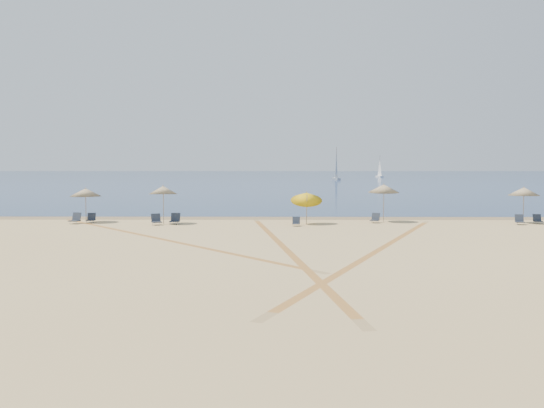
# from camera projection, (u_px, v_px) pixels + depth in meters

# --- Properties ---
(ground) EXTENTS (160.00, 160.00, 0.00)m
(ground) POSITION_uv_depth(u_px,v_px,m) (265.00, 279.00, 20.32)
(ground) COLOR tan
(ground) RESTS_ON ground
(ocean) EXTENTS (500.00, 500.00, 0.00)m
(ocean) POSITION_uv_depth(u_px,v_px,m) (278.00, 175.00, 244.84)
(ocean) COLOR #0C2151
(ocean) RESTS_ON ground
(wet_sand) EXTENTS (500.00, 500.00, 0.00)m
(wet_sand) POSITION_uv_depth(u_px,v_px,m) (273.00, 218.00, 44.27)
(wet_sand) COLOR olive
(wet_sand) RESTS_ON ground
(umbrella_1) EXTENTS (2.13, 2.13, 2.40)m
(umbrella_1) POSITION_uv_depth(u_px,v_px,m) (86.00, 192.00, 40.71)
(umbrella_1) COLOR gray
(umbrella_1) RESTS_ON ground
(umbrella_2) EXTENTS (1.92, 1.94, 2.60)m
(umbrella_2) POSITION_uv_depth(u_px,v_px,m) (163.00, 190.00, 39.72)
(umbrella_2) COLOR gray
(umbrella_2) RESTS_ON ground
(umbrella_3) EXTENTS (2.10, 2.15, 2.49)m
(umbrella_3) POSITION_uv_depth(u_px,v_px,m) (306.00, 197.00, 39.44)
(umbrella_3) COLOR gray
(umbrella_3) RESTS_ON ground
(umbrella_4) EXTENTS (2.12, 2.15, 2.66)m
(umbrella_4) POSITION_uv_depth(u_px,v_px,m) (384.00, 188.00, 41.06)
(umbrella_4) COLOR gray
(umbrella_4) RESTS_ON ground
(umbrella_5) EXTENTS (2.07, 2.07, 2.50)m
(umbrella_5) POSITION_uv_depth(u_px,v_px,m) (524.00, 191.00, 40.08)
(umbrella_5) COLOR gray
(umbrella_5) RESTS_ON ground
(chair_2) EXTENTS (0.77, 0.84, 0.74)m
(chair_2) POSITION_uv_depth(u_px,v_px,m) (75.00, 219.00, 39.91)
(chair_2) COLOR #1D232E
(chair_2) RESTS_ON ground
(chair_3) EXTENTS (0.59, 0.68, 0.67)m
(chair_3) POSITION_uv_depth(u_px,v_px,m) (91.00, 218.00, 40.54)
(chair_3) COLOR #1D232E
(chair_3) RESTS_ON ground
(chair_4) EXTENTS (0.84, 0.89, 0.74)m
(chair_4) POSITION_uv_depth(u_px,v_px,m) (156.00, 220.00, 39.07)
(chair_4) COLOR #1D232E
(chair_4) RESTS_ON ground
(chair_5) EXTENTS (0.65, 0.75, 0.74)m
(chair_5) POSITION_uv_depth(u_px,v_px,m) (175.00, 219.00, 39.55)
(chair_5) COLOR #1D232E
(chair_5) RESTS_ON ground
(chair_6) EXTENTS (0.52, 0.60, 0.59)m
(chair_6) POSITION_uv_depth(u_px,v_px,m) (296.00, 222.00, 38.35)
(chair_6) COLOR #1D232E
(chair_6) RESTS_ON ground
(chair_7) EXTENTS (0.77, 0.82, 0.66)m
(chair_7) POSITION_uv_depth(u_px,v_px,m) (375.00, 219.00, 40.51)
(chair_7) COLOR #1D232E
(chair_7) RESTS_ON ground
(chair_8) EXTENTS (0.66, 0.74, 0.67)m
(chair_8) POSITION_uv_depth(u_px,v_px,m) (520.00, 220.00, 39.24)
(chair_8) COLOR #1D232E
(chair_8) RESTS_ON ground
(chair_9) EXTENTS (0.60, 0.68, 0.64)m
(chair_9) POSITION_uv_depth(u_px,v_px,m) (537.00, 220.00, 39.86)
(chair_9) COLOR #1D232E
(chair_9) RESTS_ON ground
(sailboat_0) EXTENTS (3.00, 6.27, 9.05)m
(sailboat_0) POSITION_uv_depth(u_px,v_px,m) (336.00, 170.00, 161.52)
(sailboat_0) COLOR white
(sailboat_0) RESTS_ON ocean
(sailboat_1) EXTENTS (2.02, 5.10, 7.39)m
(sailboat_1) POSITION_uv_depth(u_px,v_px,m) (380.00, 171.00, 202.01)
(sailboat_1) COLOR white
(sailboat_1) RESTS_ON ocean
(tire_tracks) EXTENTS (50.60, 43.43, 0.00)m
(tire_tracks) POSITION_uv_depth(u_px,v_px,m) (265.00, 243.00, 29.75)
(tire_tracks) COLOR tan
(tire_tracks) RESTS_ON ground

